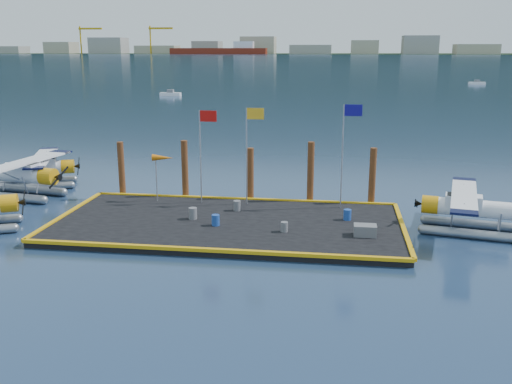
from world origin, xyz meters
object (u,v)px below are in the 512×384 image
Objects in this scene: seaplane_b at (19,177)px; drum_1 at (284,227)px; crate at (365,230)px; piling_1 at (185,171)px; piling_0 at (122,171)px; flagpole_red at (203,142)px; drum_0 at (193,213)px; windsock at (163,159)px; flagpole_yellow at (250,141)px; drum_3 at (216,220)px; piling_2 at (250,176)px; drum_4 at (347,215)px; drum_5 at (237,206)px; seaplane_d at (469,211)px; seaplane_c at (38,170)px; piling_3 at (311,174)px; flagpole_blue at (346,141)px; piling_4 at (372,178)px.

seaplane_b is 20.22m from drum_1.
crate is 13.80m from piling_1.
flagpole_red is at bearing -14.46° from piling_0.
drum_0 is 0.22× the size of windsock.
flagpole_yellow is (-7.10, 5.42, 3.81)m from crate.
piling_0 reaches higher than drum_3.
piling_0 is at bearing 180.00° from piling_1.
piling_2 is (9.00, 0.00, -0.10)m from piling_0.
flagpole_red reaches higher than drum_3.
drum_4 reaches higher than crate.
seaplane_d is at bearing -5.54° from drum_5.
seaplane_c is 15.89m from drum_0.
drum_3 is 0.17× the size of piling_2.
windsock is 9.72m from piling_3.
drum_1 is (5.57, -1.62, -0.07)m from drum_0.
piling_2 reaches higher than drum_3.
piling_2 is (0.37, 3.18, 1.18)m from drum_5.
seaplane_d is at bearing -18.83° from piling_2.
drum_3 is 7.01m from windsock.
flagpole_red reaches higher than seaplane_d.
flagpole_red is 1.40× the size of piling_3.
seaplane_b is 20.28m from piling_3.
seaplane_b is 29.68m from seaplane_d.
drum_0 is 8.62m from piling_3.
flagpole_red is 4.07m from piling_2.
flagpole_yellow is 9.67m from piling_0.
seaplane_d is 13.66m from flagpole_yellow.
drum_5 is 0.20× the size of windsock.
drum_0 reaches higher than drum_3.
seaplane_b is 7.31m from piling_0.
seaplane_c is at bearing 162.21° from piling_0.
drum_5 is at bearing -17.02° from windsock.
flagpole_yellow is at bearing 88.83° from seaplane_d.
windsock reaches higher than seaplane_c.
piling_0 is 1.05× the size of piling_2.
drum_4 is at bearing -15.83° from flagpole_red.
flagpole_blue is (-1.11, 5.42, 3.98)m from crate.
piling_2 is 0.95× the size of piling_4.
seaplane_b is 1.14× the size of seaplane_c.
flagpole_blue reaches higher than crate.
windsock is at bearing 157.11° from crate.
piling_4 is (8.37, 3.18, 1.28)m from drum_5.
drum_4 is 0.10× the size of flagpole_yellow.
piling_1 is (-1.87, 5.33, 1.36)m from drum_0.
seaplane_d is 14.35m from drum_3.
crate is 9.71m from flagpole_yellow.
flagpole_red is (-9.19, 2.61, 3.68)m from drum_4.
drum_4 is at bearing 38.39° from drum_1.
drum_4 reaches higher than drum_5.
drum_5 is 0.16× the size of piling_4.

